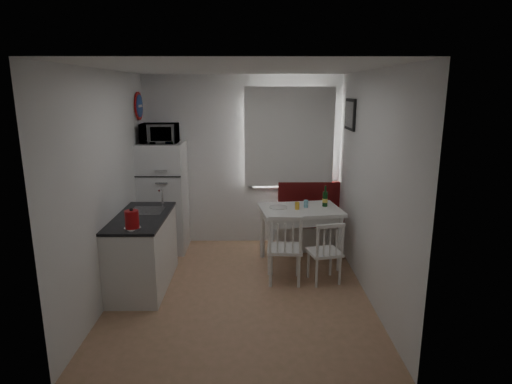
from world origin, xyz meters
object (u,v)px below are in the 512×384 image
fridge (164,197)px  bench (321,226)px  chair_right (326,246)px  kettle (132,220)px  kitchen_counter (143,251)px  chair_left (285,242)px  microwave (160,133)px  dining_table (300,215)px  wine_bottle (325,196)px

fridge → bench: bearing=2.7°
chair_right → kettle: (-2.20, -0.54, 0.52)m
kitchen_counter → fridge: fridge is taller
chair_left → chair_right: bearing=4.4°
bench → microwave: 2.79m
dining_table → chair_left: 0.73m
kitchen_counter → kettle: (0.05, -0.54, 0.56)m
chair_left → microwave: size_ratio=0.96×
chair_right → microwave: bearing=138.7°
chair_left → microwave: (-1.73, 1.20, 1.21)m
chair_left → dining_table: bearing=72.6°
kitchen_counter → chair_right: size_ratio=2.91×
chair_left → kitchen_counter: bearing=-176.9°
dining_table → microwave: bearing=156.6°
chair_left → wine_bottle: size_ratio=1.69×
fridge → kettle: fridge is taller
dining_table → wine_bottle: 0.43m
kettle → chair_left: bearing=17.4°
microwave → wine_bottle: 2.51m
bench → wine_bottle: wine_bottle is taller
chair_right → fridge: 2.57m
kitchen_counter → wine_bottle: 2.52m
chair_right → fridge: size_ratio=0.28×
kettle → kitchen_counter: bearing=95.3°
microwave → chair_left: bearing=-34.7°
dining_table → kettle: (-1.95, -1.20, 0.31)m
bench → dining_table: bench is taller
dining_table → kettle: bearing=-156.8°
chair_right → microwave: size_ratio=0.89×
kitchen_counter → chair_left: bearing=-0.1°
dining_table → kettle: kettle is taller
chair_left → kettle: bearing=-159.4°
fridge → microwave: bearing=-90.0°
dining_table → fridge: bearing=155.3°
dining_table → kettle: 2.31m
fridge → chair_right: bearing=-29.0°
dining_table → wine_bottle: bearing=7.7°
chair_left → kettle: 1.84m
kettle → dining_table: bearing=31.5°
microwave → kettle: (0.03, -1.73, -0.75)m
kitchen_counter → bench: bearing=29.4°
chair_right → fridge: bearing=137.8°
bench → chair_left: 1.53m
chair_left → chair_right: size_ratio=1.08×
dining_table → chair_right: size_ratio=2.58×
kitchen_counter → chair_left: size_ratio=2.69×
dining_table → microwave: microwave is taller
fridge → wine_bottle: fridge is taller
kettle → wine_bottle: size_ratio=0.82×
chair_right → chair_left: bearing=168.0°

